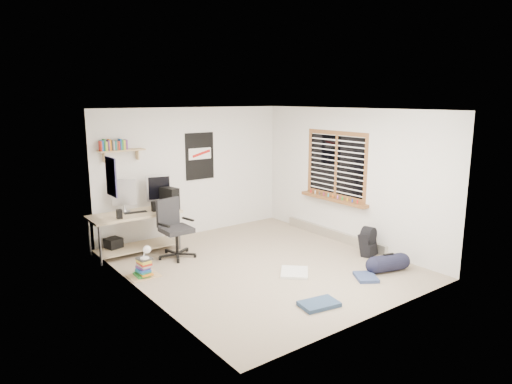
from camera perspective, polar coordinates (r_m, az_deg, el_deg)
floor at (r=7.54m, az=0.81°, el=-9.13°), size 4.00×4.50×0.01m
ceiling at (r=7.05m, az=0.87°, el=10.30°), size 4.00×4.50×0.01m
back_wall at (r=9.06m, az=-7.89°, el=2.52°), size 4.00×0.01×2.50m
left_wall at (r=6.21m, az=-14.02°, el=-1.94°), size 0.01×4.50×2.50m
right_wall at (r=8.54m, az=11.57°, el=1.84°), size 0.01×4.50×2.50m
desk at (r=8.28m, az=-14.84°, el=-4.92°), size 1.68×1.20×0.70m
monitor_left at (r=8.27m, az=-16.14°, el=-0.96°), size 0.42×0.26×0.46m
monitor_right at (r=8.51m, az=-12.09°, el=-0.37°), size 0.44×0.21×0.47m
pc_tower at (r=8.39m, az=-10.76°, el=-0.76°), size 0.25×0.40×0.39m
keyboard at (r=8.23m, az=-14.84°, el=-2.52°), size 0.41×0.20×0.02m
speaker_left at (r=7.86m, az=-16.72°, el=-2.71°), size 0.09×0.09×0.17m
speaker_right at (r=8.22m, az=-12.55°, el=-1.81°), size 0.10×0.10×0.19m
office_chair at (r=7.87m, az=-9.92°, el=-4.62°), size 0.78×0.78×1.01m
wall_shelf at (r=8.28m, az=-16.44°, el=5.01°), size 0.80×0.22×0.24m
poster_back_wall at (r=9.06m, az=-7.04°, el=4.47°), size 0.62×0.03×0.92m
poster_left_wall at (r=7.27m, az=-17.66°, el=1.83°), size 0.02×0.42×0.60m
window at (r=8.67m, az=9.91°, el=3.39°), size 0.10×1.50×1.26m
baseboard_heater at (r=8.97m, az=9.63°, el=-5.24°), size 0.08×2.50×0.18m
backpack at (r=8.14m, az=13.82°, el=-6.37°), size 0.35×0.30×0.40m
duffel_bag at (r=7.52m, az=16.17°, el=-8.49°), size 0.33×0.33×0.53m
tshirt at (r=7.20m, az=4.83°, el=-9.99°), size 0.63×0.64×0.04m
jeans_a at (r=6.20m, az=7.88°, el=-13.70°), size 0.55×0.40×0.06m
jeans_b at (r=7.18m, az=13.57°, el=-10.30°), size 0.46×0.50×0.05m
book_stack at (r=7.24m, az=-13.89°, el=-9.09°), size 0.53×0.48×0.31m
desk_lamp at (r=7.15m, az=-13.77°, el=-7.38°), size 0.20×0.26×0.22m
subwoofer at (r=8.39m, az=-17.38°, el=-6.45°), size 0.30×0.30×0.28m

